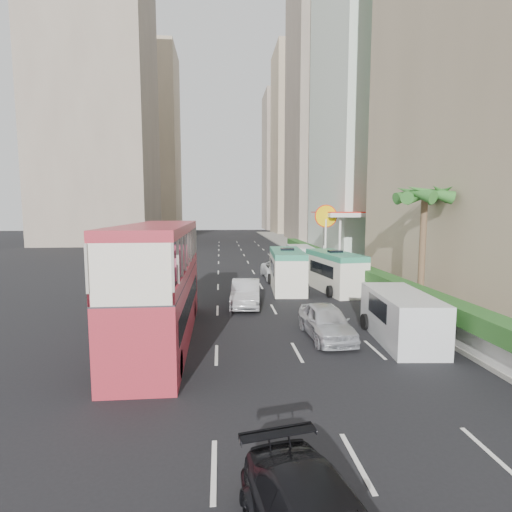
{
  "coord_description": "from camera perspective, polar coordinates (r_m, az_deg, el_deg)",
  "views": [
    {
      "loc": [
        -3.41,
        -17.15,
        5.63
      ],
      "look_at": [
        -1.5,
        4.0,
        3.2
      ],
      "focal_mm": 28.0,
      "sensor_mm": 36.0,
      "label": 1
    }
  ],
  "objects": [
    {
      "name": "minibus_near",
      "position": [
        28.6,
        4.45,
        -1.98
      ],
      "size": [
        2.56,
        6.49,
        2.82
      ],
      "primitive_type": "cube",
      "rotation": [
        0.0,
        0.0,
        -0.07
      ],
      "color": "silver",
      "rests_on": "ground"
    },
    {
      "name": "tower_far_b",
      "position": [
        123.7,
        4.48,
        13.17
      ],
      "size": [
        14.0,
        14.0,
        40.0
      ],
      "primitive_type": "cube",
      "color": "gray",
      "rests_on": "ground"
    },
    {
      "name": "tower_stripe",
      "position": [
        60.18,
        18.53,
        29.05
      ],
      "size": [
        16.0,
        18.0,
        58.0
      ],
      "primitive_type": "cube",
      "color": "white",
      "rests_on": "ground"
    },
    {
      "name": "car_silver_lane_b",
      "position": [
        18.34,
        9.95,
        -11.45
      ],
      "size": [
        1.95,
        4.46,
        1.5
      ],
      "primitive_type": "imported",
      "rotation": [
        0.0,
        0.0,
        0.04
      ],
      "color": "silver",
      "rests_on": "ground"
    },
    {
      "name": "kerb_wall",
      "position": [
        32.98,
        11.85,
        -2.25
      ],
      "size": [
        0.3,
        44.0,
        1.0
      ],
      "primitive_type": "cube",
      "color": "silver",
      "rests_on": "sidewalk"
    },
    {
      "name": "palm_tree",
      "position": [
        24.05,
        22.65,
        0.65
      ],
      "size": [
        0.36,
        0.36,
        6.4
      ],
      "primitive_type": "cylinder",
      "color": "brown",
      "rests_on": "sidewalk"
    },
    {
      "name": "tower_mid",
      "position": [
        80.51,
        11.11,
        20.32
      ],
      "size": [
        16.0,
        16.0,
        50.0
      ],
      "primitive_type": "cube",
      "color": "gray",
      "rests_on": "ground"
    },
    {
      "name": "shell_station",
      "position": [
        42.43,
        13.28,
        2.46
      ],
      "size": [
        6.5,
        8.0,
        5.5
      ],
      "primitive_type": "cube",
      "color": "silver",
      "rests_on": "ground"
    },
    {
      "name": "tower_left_b",
      "position": [
        110.13,
        -15.38,
        15.37
      ],
      "size": [
        16.0,
        16.0,
        46.0
      ],
      "primitive_type": "cube",
      "color": "tan",
      "rests_on": "ground"
    },
    {
      "name": "hedge",
      "position": [
        32.86,
        11.89,
        -0.78
      ],
      "size": [
        1.1,
        44.0,
        0.7
      ],
      "primitive_type": "cube",
      "color": "#2D6626",
      "rests_on": "kerb_wall"
    },
    {
      "name": "car_silver_lane_a",
      "position": [
        23.85,
        -1.48,
        -7.13
      ],
      "size": [
        2.04,
        4.78,
        1.53
      ],
      "primitive_type": "imported",
      "rotation": [
        0.0,
        0.0,
        -0.09
      ],
      "color": "silver",
      "rests_on": "ground"
    },
    {
      "name": "ground_plane",
      "position": [
        18.37,
        5.91,
        -11.35
      ],
      "size": [
        200.0,
        200.0,
        0.0
      ],
      "primitive_type": "plane",
      "color": "black",
      "rests_on": "ground"
    },
    {
      "name": "minibus_far",
      "position": [
        28.5,
        11.17,
        -2.22
      ],
      "size": [
        2.89,
        6.37,
        2.72
      ],
      "primitive_type": "cube",
      "rotation": [
        0.0,
        0.0,
        0.14
      ],
      "color": "silver",
      "rests_on": "ground"
    },
    {
      "name": "double_decker_bus",
      "position": [
        17.62,
        -13.55,
        -3.79
      ],
      "size": [
        2.5,
        11.0,
        5.06
      ],
      "primitive_type": "cube",
      "color": "#AB2836",
      "rests_on": "ground"
    },
    {
      "name": "tower_left_a",
      "position": [
        77.75,
        -21.88,
        21.26
      ],
      "size": [
        18.0,
        18.0,
        52.0
      ],
      "primitive_type": "cube",
      "color": "gray",
      "rests_on": "ground"
    },
    {
      "name": "tower_far_a",
      "position": [
        102.55,
        6.63,
        15.66
      ],
      "size": [
        14.0,
        14.0,
        44.0
      ],
      "primitive_type": "cube",
      "color": "tan",
      "rests_on": "ground"
    },
    {
      "name": "panel_van_near",
      "position": [
        18.57,
        20.0,
        -8.17
      ],
      "size": [
        2.53,
        5.39,
        2.09
      ],
      "primitive_type": "cube",
      "rotation": [
        0.0,
        0.0,
        -0.09
      ],
      "color": "silver",
      "rests_on": "ground"
    },
    {
      "name": "van_asset",
      "position": [
        33.21,
        3.13,
        -3.25
      ],
      "size": [
        2.51,
        5.16,
        1.41
      ],
      "primitive_type": "imported",
      "rotation": [
        0.0,
        0.0,
        0.03
      ],
      "color": "silver",
      "rests_on": "ground"
    },
    {
      "name": "sidewalk",
      "position": [
        44.29,
        11.15,
        -0.79
      ],
      "size": [
        6.0,
        120.0,
        0.18
      ],
      "primitive_type": "cube",
      "color": "#99968C",
      "rests_on": "ground"
    },
    {
      "name": "panel_van_far",
      "position": [
        39.71,
        6.38,
        -0.13
      ],
      "size": [
        2.31,
        5.37,
        2.12
      ],
      "primitive_type": "cube",
      "rotation": [
        0.0,
        0.0,
        -0.04
      ],
      "color": "silver",
      "rests_on": "ground"
    }
  ]
}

